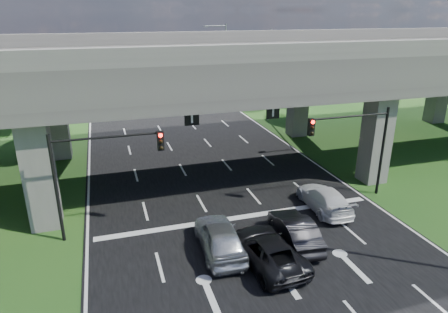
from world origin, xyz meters
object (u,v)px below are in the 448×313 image
car_silver (220,237)px  car_trailing (268,250)px  signal_left (98,164)px  signal_right (356,138)px  car_dark (295,230)px  streetlight_beyond (223,54)px  car_white (324,199)px  streetlight_far (266,68)px

car_silver → car_trailing: bearing=142.8°
signal_left → car_silver: signal_left is taller
signal_left → signal_right: bearing=0.0°
car_dark → signal_left: bearing=-16.8°
car_silver → signal_left: bearing=-29.3°
streetlight_beyond → car_dark: streetlight_beyond is taller
streetlight_beyond → car_white: (-4.78, -37.00, -5.11)m
car_white → car_silver: bearing=22.1°
signal_left → streetlight_far: 26.95m
signal_left → car_silver: bearing=-32.1°
car_dark → car_white: bearing=-134.5°
signal_right → car_white: bearing=-159.4°
streetlight_beyond → car_silver: (-12.33, -39.56, -4.97)m
car_silver → car_dark: bearing=177.0°
signal_right → car_dark: bearing=-147.0°
signal_right → streetlight_far: size_ratio=0.60×
car_white → car_trailing: (-5.59, -4.21, 0.01)m
signal_right → car_silver: (-10.06, -3.51, -3.31)m
car_silver → signal_right: bearing=-158.0°
signal_left → car_trailing: signal_left is taller
streetlight_beyond → signal_left: bearing=-116.4°
car_white → signal_right: bearing=-156.0°
streetlight_beyond → car_trailing: size_ratio=1.93×
signal_left → streetlight_beyond: size_ratio=0.60×
signal_left → streetlight_far: size_ratio=0.60×
streetlight_far → car_white: streetlight_far is taller
car_silver → car_dark: car_silver is taller
signal_left → car_trailing: (7.56, -5.15, -3.44)m
car_white → car_dark: bearing=43.5°
car_white → streetlight_far: bearing=-99.5°
signal_right → streetlight_far: (2.27, 20.06, 1.66)m
car_dark → signal_right: bearing=-141.6°
signal_left → car_trailing: 9.77m
streetlight_beyond → signal_right: bearing=-93.6°
signal_left → car_white: signal_left is taller
streetlight_far → car_white: 22.13m
signal_left → streetlight_beyond: 40.30m
streetlight_beyond → car_trailing: bearing=-104.1°
car_dark → car_trailing: size_ratio=0.89×
car_white → signal_left: bearing=-0.8°
streetlight_beyond → car_dark: (-8.30, -39.98, -5.06)m
streetlight_far → car_white: (-4.78, -21.00, -5.11)m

